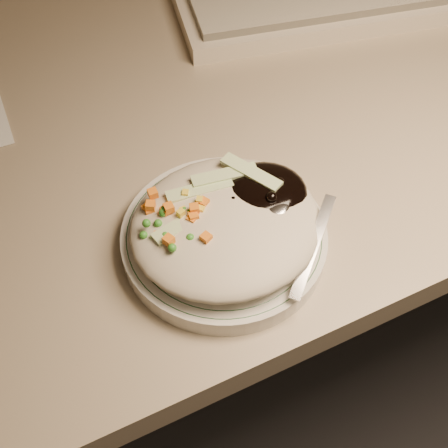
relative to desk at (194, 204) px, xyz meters
name	(u,v)px	position (x,y,z in m)	size (l,w,h in m)	color
desk	(194,204)	(0.00, 0.00, 0.00)	(1.40, 0.70, 0.74)	gray
plate	(224,239)	(-0.05, -0.22, 0.21)	(0.21, 0.21, 0.02)	silver
plate_rim	(224,234)	(-0.05, -0.22, 0.22)	(0.20, 0.20, 0.00)	#144723
meal	(228,220)	(-0.05, -0.22, 0.24)	(0.21, 0.19, 0.05)	#B2A790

